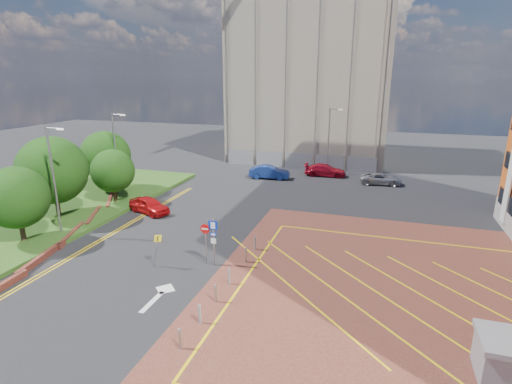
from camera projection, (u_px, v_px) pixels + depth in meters
The scene contains 20 objects.
ground at pixel (201, 271), 24.90m from camera, with size 140.00×140.00×0.00m, color black.
forecourt at pixel (445, 309), 20.86m from camera, with size 26.00×26.00×0.02m, color brown.
grass_bed at pixel (45, 211), 35.54m from camera, with size 14.00×32.00×0.30m, color #284616.
retaining_wall at pixel (69, 234), 30.08m from camera, with size 6.06×20.33×0.40m.
tree_a at pixel (17, 198), 27.95m from camera, with size 4.40×4.40×5.41m.
tree_b at pixel (53, 170), 32.75m from camera, with size 5.60×5.60×6.74m.
tree_c at pixel (113, 171), 37.04m from camera, with size 4.00×4.00×4.90m.
tree_d at pixel (106, 156), 40.46m from camera, with size 5.00×5.00×6.08m.
lamp_left_near at pixel (54, 177), 29.00m from camera, with size 1.53×0.16×8.00m.
lamp_left_far at pixel (116, 151), 38.73m from camera, with size 1.53×0.16×8.00m.
lamp_back at pixel (329, 139), 48.11m from camera, with size 1.53×0.16×8.00m.
sign_cluster at pixel (210, 237), 25.17m from camera, with size 1.17×0.12×3.20m.
warning_sign at pixel (157, 247), 25.01m from camera, with size 0.67×0.40×2.25m.
bollard_row at pixel (225, 283), 22.58m from camera, with size 0.14×11.14×0.90m.
construction_building at pixel (314, 80), 58.40m from camera, with size 21.20×19.20×22.00m, color gray.
construction_fence at pixel (306, 161), 51.78m from camera, with size 21.60×0.06×2.00m, color gray.
car_red_left at pixel (149, 205), 35.19m from camera, with size 1.68×4.18×1.43m, color #B70F11.
car_blue_back at pixel (269, 172), 46.92m from camera, with size 1.63×4.69×1.54m, color navy.
car_red_back at pixel (325, 170), 48.15m from camera, with size 2.00×4.91×1.42m, color #AF0F22.
car_silver_back at pixel (381, 179), 44.50m from camera, with size 2.08×4.51×1.25m, color #9D9DA4.
Camera 1 is at (10.06, -20.42, 11.77)m, focal length 28.00 mm.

